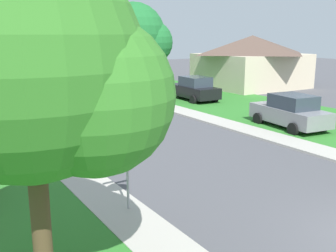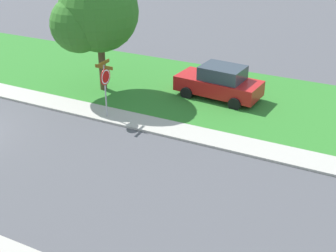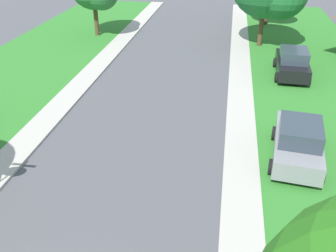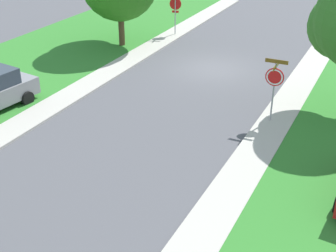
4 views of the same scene
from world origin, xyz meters
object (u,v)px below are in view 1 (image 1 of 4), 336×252
Objects in this scene: tree_across_right at (45,74)px; tree_corner_large at (138,36)px; car_black_driveway_right at (194,89)px; house_right_setback at (252,61)px; stop_sign_far_corner at (126,145)px; tree_sidewalk_mid at (112,40)px; car_grey_near_corner at (290,112)px.

tree_corner_large is at bearing 58.43° from tree_across_right.
house_right_setback reaches higher than car_black_driveway_right.
tree_across_right is (-2.59, -2.27, 2.17)m from stop_sign_far_corner.
tree_corner_large is 10.59m from house_right_setback.
car_grey_near_corner is at bearing -90.91° from tree_sidewalk_mid.
tree_corner_large is (-1.36, 5.86, 3.65)m from car_black_driveway_right.
tree_across_right is 0.68× the size of house_right_setback.
car_grey_near_corner is at bearing 20.78° from stop_sign_far_corner.
car_black_driveway_right is at bearing 47.31° from tree_across_right.
stop_sign_far_corner is at bearing -113.88° from tree_sidewalk_mid.
house_right_setback is (10.04, -2.58, -2.14)m from tree_corner_large.
house_right_setback is (8.68, 3.28, 1.50)m from car_black_driveway_right.
car_grey_near_corner is at bearing 25.24° from tree_across_right.
tree_across_right is (-14.87, -16.12, 3.18)m from car_black_driveway_right.
car_black_driveway_right is 13.04m from tree_sidewalk_mid.
tree_corner_large is at bearing -96.75° from tree_sidewalk_mid.
tree_sidewalk_mid is at bearing 134.71° from house_right_setback.
car_black_driveway_right is 0.61× the size of tree_corner_large.
tree_corner_large is 1.13× the size of tree_sidewalk_mid.
stop_sign_far_corner is 22.69m from tree_corner_large.
car_black_driveway_right is at bearing 48.45° from stop_sign_far_corner.
tree_across_right is at bearing -140.52° from house_right_setback.
tree_corner_large is at bearing 165.60° from house_right_setback.
tree_sidewalk_mid reaches higher than stop_sign_far_corner.
car_grey_near_corner is (11.37, 4.31, -1.01)m from stop_sign_far_corner.
stop_sign_far_corner is 0.45× the size of tree_across_right.
tree_sidewalk_mid is at bearing 63.53° from tree_across_right.
tree_corner_large reaches higher than stop_sign_far_corner.
tree_corner_large is (-0.45, 15.40, 3.65)m from car_grey_near_corner.
tree_across_right is (-13.95, -6.58, 3.18)m from car_grey_near_corner.
tree_sidewalk_mid is (0.80, 6.76, -0.38)m from tree_corner_large.
car_black_driveway_right is 22.16m from tree_across_right.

